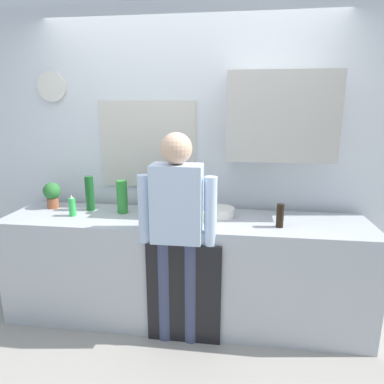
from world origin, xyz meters
name	(u,v)px	position (x,y,z in m)	size (l,w,h in m)	color
ground_plane	(178,338)	(0.00, 0.00, 0.00)	(8.00, 8.00, 0.00)	#9E998E
kitchen_counter	(184,269)	(0.00, 0.30, 0.44)	(2.94, 0.64, 0.89)	#B2B7BC
dishwasher_panel	(184,295)	(0.05, -0.03, 0.40)	(0.56, 0.02, 0.80)	black
back_wall_assembly	(200,155)	(0.09, 0.70, 1.35)	(4.54, 0.42, 2.60)	silver
coffee_maker	(164,194)	(-0.20, 0.50, 1.04)	(0.20, 0.20, 0.33)	black
bottle_green_wine	(90,193)	(-0.84, 0.42, 1.04)	(0.07, 0.07, 0.30)	#195923
bottle_dark_sauce	(280,216)	(0.74, 0.19, 0.98)	(0.06, 0.06, 0.18)	black
bottle_clear_soda	(122,197)	(-0.54, 0.38, 1.03)	(0.09, 0.09, 0.28)	#2D8C33
cup_yellow_cup	(206,217)	(0.19, 0.23, 0.93)	(0.07, 0.07, 0.09)	yellow
mixing_bowl	(221,212)	(0.30, 0.38, 0.93)	(0.22, 0.22, 0.08)	white
potted_plant	(52,193)	(-1.20, 0.44, 1.02)	(0.15, 0.15, 0.23)	#9E5638
dish_soap	(72,207)	(-0.92, 0.25, 0.97)	(0.06, 0.06, 0.18)	green
person_at_sink	(177,224)	(0.00, 0.00, 0.95)	(0.57, 0.22, 1.60)	#3F4766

